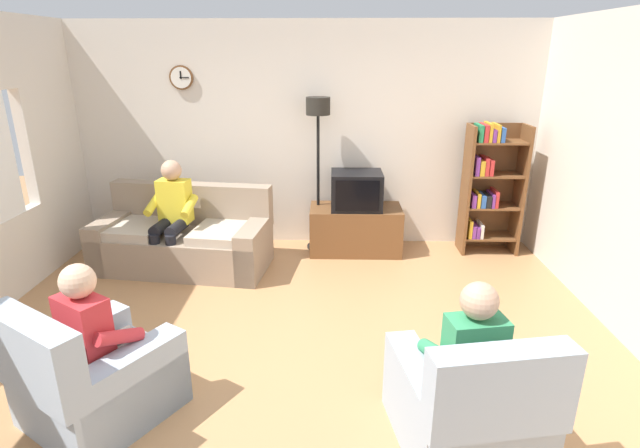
{
  "coord_description": "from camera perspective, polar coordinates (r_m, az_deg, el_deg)",
  "views": [
    {
      "loc": [
        0.32,
        -3.45,
        2.35
      ],
      "look_at": [
        0.22,
        0.76,
        0.87
      ],
      "focal_mm": 27.76,
      "sensor_mm": 36.0,
      "label": 1
    }
  ],
  "objects": [
    {
      "name": "ground_plane",
      "position": [
        4.18,
        -3.36,
        -14.83
      ],
      "size": [
        12.0,
        12.0,
        0.0
      ],
      "primitive_type": "plane",
      "color": "#B27F51"
    },
    {
      "name": "back_wall_assembly",
      "position": [
        6.2,
        -1.63,
        10.07
      ],
      "size": [
        6.2,
        0.17,
        2.7
      ],
      "color": "silver",
      "rests_on": "ground_plane"
    },
    {
      "name": "couch",
      "position": [
        5.83,
        -15.39,
        -1.81
      ],
      "size": [
        2.0,
        1.11,
        0.9
      ],
      "color": "gray",
      "rests_on": "ground_plane"
    },
    {
      "name": "tv_stand",
      "position": [
        6.07,
        4.09,
        -0.62
      ],
      "size": [
        1.1,
        0.56,
        0.56
      ],
      "color": "brown",
      "rests_on": "ground_plane"
    },
    {
      "name": "tv",
      "position": [
        5.89,
        4.22,
        3.89
      ],
      "size": [
        0.6,
        0.49,
        0.44
      ],
      "color": "black",
      "rests_on": "tv_stand"
    },
    {
      "name": "bookshelf",
      "position": [
        6.25,
        18.83,
        4.26
      ],
      "size": [
        0.68,
        0.36,
        1.58
      ],
      "color": "brown",
      "rests_on": "ground_plane"
    },
    {
      "name": "floor_lamp",
      "position": [
        5.87,
        -0.22,
        10.54
      ],
      "size": [
        0.28,
        0.28,
        1.85
      ],
      "color": "black",
      "rests_on": "ground_plane"
    },
    {
      "name": "armchair_near_window",
      "position": [
        3.74,
        -24.56,
        -16.01
      ],
      "size": [
        1.14,
        1.17,
        0.9
      ],
      "color": "#9EADBC",
      "rests_on": "ground_plane"
    },
    {
      "name": "armchair_near_bookshelf",
      "position": [
        3.35,
        16.59,
        -19.44
      ],
      "size": [
        0.94,
        1.0,
        0.9
      ],
      "color": "#9EADBC",
      "rests_on": "ground_plane"
    },
    {
      "name": "person_on_couch",
      "position": [
        5.63,
        -16.75,
        1.46
      ],
      "size": [
        0.55,
        0.57,
        1.24
      ],
      "color": "yellow",
      "rests_on": "ground_plane"
    },
    {
      "name": "person_in_left_armchair",
      "position": [
        3.62,
        -24.06,
        -11.32
      ],
      "size": [
        0.61,
        0.64,
        1.12
      ],
      "color": "red",
      "rests_on": "ground_plane"
    },
    {
      "name": "person_in_right_armchair",
      "position": [
        3.24,
        16.48,
        -14.12
      ],
      "size": [
        0.56,
        0.58,
        1.12
      ],
      "color": "#338C59",
      "rests_on": "ground_plane"
    }
  ]
}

